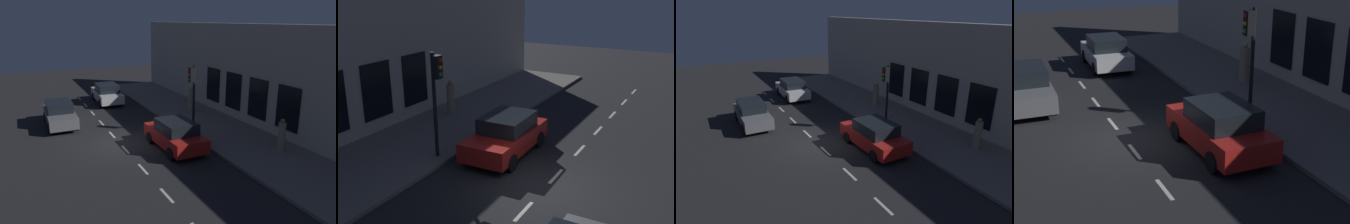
% 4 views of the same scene
% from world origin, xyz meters
% --- Properties ---
extents(ground_plane, '(60.00, 60.00, 0.00)m').
position_xyz_m(ground_plane, '(0.00, 0.00, 0.00)').
color(ground_plane, '#232326').
extents(sidewalk, '(4.50, 32.00, 0.15)m').
position_xyz_m(sidewalk, '(6.25, 0.00, 0.07)').
color(sidewalk, slate).
rests_on(sidewalk, ground).
extents(building_facade, '(0.65, 32.00, 6.43)m').
position_xyz_m(building_facade, '(8.80, 0.00, 3.21)').
color(building_facade, beige).
rests_on(building_facade, ground).
extents(lane_centre_line, '(0.12, 27.20, 0.01)m').
position_xyz_m(lane_centre_line, '(0.00, -1.00, 0.00)').
color(lane_centre_line, beige).
rests_on(lane_centre_line, ground).
extents(traffic_light, '(0.48, 0.32, 3.97)m').
position_xyz_m(traffic_light, '(4.44, -0.23, 2.89)').
color(traffic_light, black).
rests_on(traffic_light, sidewalk).
extents(parked_car_1, '(2.03, 4.17, 1.58)m').
position_xyz_m(parked_car_1, '(2.48, -1.94, 0.79)').
color(parked_car_1, red).
rests_on(parked_car_1, ground).
extents(pedestrian_1, '(0.42, 0.42, 1.69)m').
position_xyz_m(pedestrian_1, '(7.16, -4.79, 0.93)').
color(pedestrian_1, gray).
rests_on(pedestrian_1, sidewalk).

